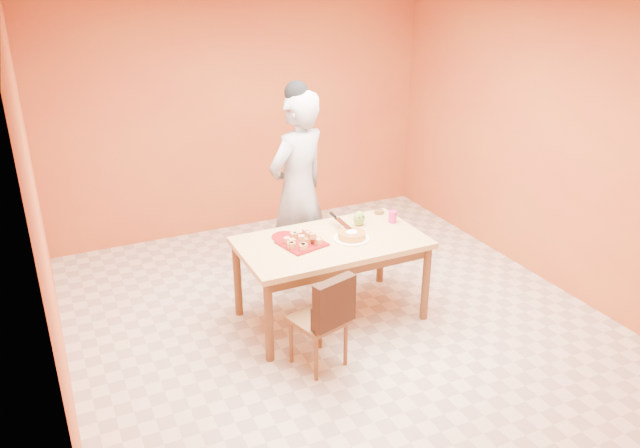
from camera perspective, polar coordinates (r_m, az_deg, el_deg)
name	(u,v)px	position (r m, az deg, el deg)	size (l,w,h in m)	color
floor	(340,323)	(5.63, 1.85, -9.06)	(5.00, 5.00, 0.00)	silver
ceiling	(345,3)	(4.77, 2.29, 19.54)	(5.00, 5.00, 0.00)	white
wall_back	(242,115)	(7.26, -7.15, 9.87)	(4.50, 4.50, 0.00)	#BE6A2B
wall_left	(41,228)	(4.53, -24.14, -0.32)	(5.00, 5.00, 0.00)	#BE6A2B
wall_right	(553,147)	(6.35, 20.54, 6.63)	(5.00, 5.00, 0.00)	#BE6A2B
dining_table	(331,250)	(5.41, 1.04, -2.39)	(1.60, 0.90, 0.76)	tan
dining_chair	(319,318)	(4.88, -0.07, -8.60)	(0.48, 0.53, 0.83)	brown
pastry_pile	(302,237)	(5.26, -1.68, -1.19)	(0.31, 0.31, 0.10)	tan
person	(298,190)	(5.94, -2.03, 3.09)	(0.70, 0.46, 1.92)	#959497
pastry_platter	(302,243)	(5.29, -1.67, -1.78)	(0.34, 0.34, 0.02)	maroon
red_dinner_plate	(285,237)	(5.43, -3.25, -1.16)	(0.23, 0.23, 0.01)	maroon
white_cake_plate	(351,238)	(5.39, 2.90, -1.33)	(0.31, 0.31, 0.01)	white
sponge_cake	(352,235)	(5.38, 2.90, -1.02)	(0.24, 0.24, 0.05)	gold
cake_server	(343,224)	(5.51, 2.12, 0.02)	(0.06, 0.29, 0.01)	silver
egg_ornament	(359,218)	(5.65, 3.59, 0.53)	(0.11, 0.09, 0.14)	olive
magenta_glass	(392,217)	(5.75, 6.65, 0.66)	(0.08, 0.08, 0.11)	#D11F75
checker_tin	(379,212)	(5.95, 5.43, 1.09)	(0.09, 0.09, 0.03)	#35210E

